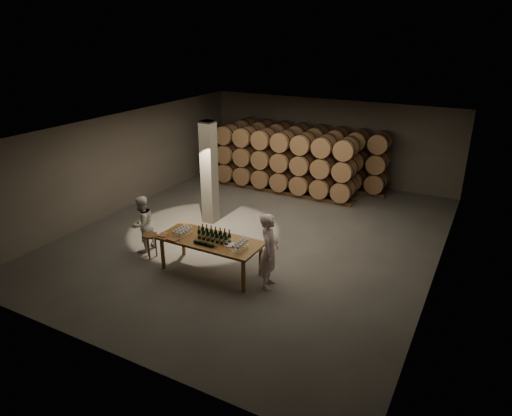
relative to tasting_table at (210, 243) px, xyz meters
The scene contains 15 objects.
room 3.34m from the tasting_table, 123.69° to the left, with size 12.00×12.00×12.00m.
tasting_table is the anchor object (origin of this frame).
barrel_stack_back 7.73m from the tasting_table, 94.23° to the left, with size 6.26×0.95×2.31m.
barrel_stack_front 6.39m from the tasting_table, 98.66° to the left, with size 5.48×0.95×2.31m.
bottle_cluster 0.26m from the tasting_table, ahead, with size 0.87×0.24×0.34m.
lying_bottles 0.38m from the tasting_table, 80.78° to the right, with size 0.64×0.09×0.09m.
glass_cluster_left 0.82m from the tasting_table, behind, with size 0.30×0.52×0.16m.
glass_cluster_right 0.92m from the tasting_table, ahead, with size 0.19×0.52×0.17m.
plate 0.60m from the tasting_table, ahead, with size 0.27×0.27×0.02m, color silver.
notebook_near 0.92m from the tasting_table, 150.69° to the right, with size 0.27×0.22×0.03m, color #955636.
notebook_corner 1.24m from the tasting_table, 163.46° to the right, with size 0.21×0.27×0.02m, color #955636.
pen 0.80m from the tasting_table, 145.85° to the right, with size 0.01×0.01×0.13m, color black.
stool 1.87m from the tasting_table, behind, with size 0.40×0.40×0.66m.
person_man 1.59m from the tasting_table, ahead, with size 0.68×0.45×1.86m, color silver.
person_woman 2.30m from the tasting_table, behind, with size 0.77×0.60×1.58m, color white.
Camera 1 is at (5.79, -10.88, 5.78)m, focal length 32.00 mm.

